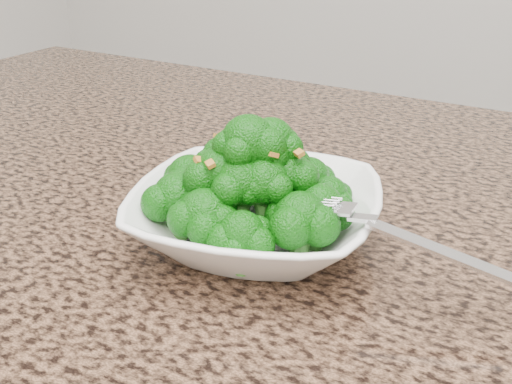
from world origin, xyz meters
The scene contains 5 objects.
granite_counter centered at (0.00, 0.30, 0.89)m, with size 1.64×1.04×0.03m, color brown.
bowl centered at (-0.04, 0.31, 0.93)m, with size 0.21×0.21×0.05m, color white.
broccoli_pile centered at (-0.04, 0.31, 0.99)m, with size 0.19×0.19×0.08m, color #0F5F0A, non-canonical shape.
garlic_topping centered at (-0.04, 0.31, 1.03)m, with size 0.11×0.11×0.01m, color #BA7C2D, non-canonical shape.
fork centered at (0.07, 0.29, 0.96)m, with size 0.18×0.03×0.01m, color silver, non-canonical shape.
Camera 1 is at (0.21, -0.12, 1.18)m, focal length 45.00 mm.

